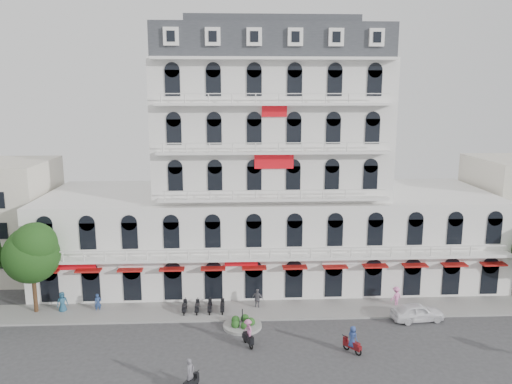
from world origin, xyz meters
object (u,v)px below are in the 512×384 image
at_px(rider_east, 353,340).
at_px(rider_center, 248,332).
at_px(parked_car, 417,312).
at_px(rider_west, 190,377).

relative_size(rider_east, rider_center, 0.97).
relative_size(parked_car, rider_center, 2.04).
xyz_separation_m(rider_west, rider_center, (3.87, 5.84, 0.05)).
relative_size(parked_car, rider_east, 2.10).
distance_m(rider_west, rider_center, 7.01).
height_order(parked_car, rider_center, rider_center).
bearing_deg(rider_west, rider_center, -3.01).
bearing_deg(rider_east, rider_west, 72.18).
xyz_separation_m(rider_east, rider_center, (-7.71, 1.37, 0.10)).
bearing_deg(parked_car, rider_east, 120.01).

